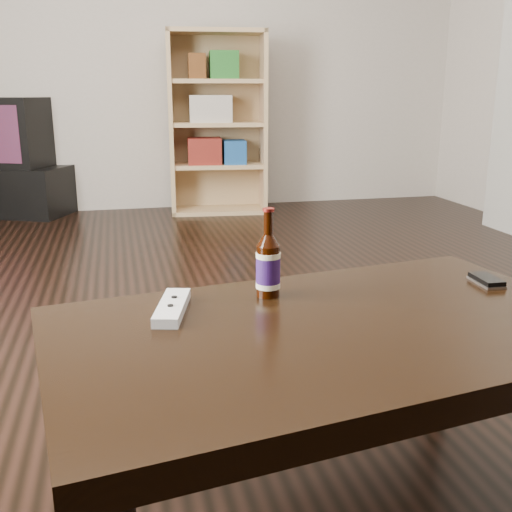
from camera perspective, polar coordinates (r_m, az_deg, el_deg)
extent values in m
cube|color=black|center=(2.20, -2.46, -9.81)|extent=(5.00, 6.00, 0.01)
cube|color=#B5ADA0|center=(5.00, -9.55, 20.02)|extent=(5.00, 0.02, 2.70)
cube|color=black|center=(5.08, -22.53, 5.80)|extent=(1.04, 0.81, 0.37)
cube|color=black|center=(5.03, -23.05, 10.79)|extent=(0.81, 0.68, 0.52)
cube|color=tan|center=(4.72, -8.09, 12.30)|extent=(0.07, 0.34, 1.37)
cube|color=tan|center=(4.76, 0.67, 12.47)|extent=(0.07, 0.34, 1.37)
cube|color=tan|center=(4.74, -3.84, 20.55)|extent=(0.77, 0.41, 0.03)
cube|color=tan|center=(4.81, -3.55, 4.41)|extent=(0.77, 0.41, 0.03)
cube|color=tan|center=(4.88, -3.80, 12.51)|extent=(0.74, 0.11, 1.37)
cube|color=tan|center=(4.75, -3.62, 8.60)|extent=(0.71, 0.38, 0.03)
cube|color=tan|center=(4.73, -3.69, 12.42)|extent=(0.71, 0.38, 0.03)
cube|color=tan|center=(4.72, -3.76, 16.27)|extent=(0.71, 0.38, 0.03)
cube|color=maroon|center=(4.72, -4.93, 9.94)|extent=(0.27, 0.24, 0.20)
cube|color=#1A4D92|center=(4.73, -2.07, 9.88)|extent=(0.19, 0.23, 0.18)
cube|color=#B9B0A4|center=(4.70, -4.36, 13.81)|extent=(0.34, 0.24, 0.20)
cube|color=#226723|center=(4.71, -3.09, 17.70)|extent=(0.23, 0.23, 0.20)
cube|color=#5A3113|center=(4.70, -5.65, 17.52)|extent=(0.15, 0.22, 0.18)
cube|color=black|center=(1.31, 7.41, -7.63)|extent=(1.29, 0.88, 0.06)
cylinder|color=black|center=(1.51, -16.52, -14.45)|extent=(0.08, 0.08, 0.39)
cylinder|color=black|center=(1.88, 17.12, -8.34)|extent=(0.08, 0.08, 0.39)
cylinder|color=black|center=(1.44, 1.16, -1.44)|extent=(0.06, 0.06, 0.13)
cylinder|color=#2C1251|center=(1.44, 1.16, -1.35)|extent=(0.07, 0.07, 0.08)
cylinder|color=beige|center=(1.43, 1.17, 0.10)|extent=(0.07, 0.07, 0.01)
cylinder|color=beige|center=(1.45, 1.15, -2.77)|extent=(0.07, 0.07, 0.01)
cone|color=black|center=(1.42, 1.18, 1.52)|extent=(0.06, 0.06, 0.03)
cylinder|color=black|center=(1.41, 1.19, 3.17)|extent=(0.03, 0.03, 0.06)
cylinder|color=maroon|center=(1.40, 1.19, 4.43)|extent=(0.03, 0.03, 0.01)
cube|color=#ACADAF|center=(1.66, 21.08, -2.35)|extent=(0.06, 0.11, 0.01)
cube|color=black|center=(1.66, 21.10, -2.11)|extent=(0.06, 0.10, 0.01)
cylinder|color=#ACADAF|center=(1.63, 21.65, -2.21)|extent=(0.02, 0.02, 0.00)
cube|color=silver|center=(1.36, -7.99, -4.86)|extent=(0.11, 0.21, 0.02)
cylinder|color=black|center=(1.39, -7.79, -3.89)|extent=(0.02, 0.02, 0.00)
cylinder|color=black|center=(1.34, -8.17, -4.70)|extent=(0.02, 0.02, 0.00)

